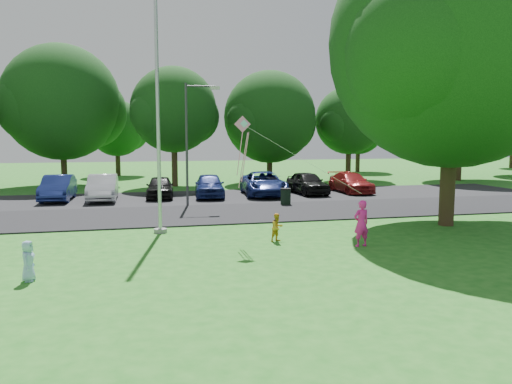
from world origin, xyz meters
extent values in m
plane|color=#216B1C|center=(0.00, 0.00, 0.00)|extent=(120.00, 120.00, 0.00)
cube|color=black|center=(0.00, 9.00, 0.03)|extent=(60.00, 6.00, 0.06)
cube|color=black|center=(0.00, 15.50, 0.03)|extent=(42.00, 7.00, 0.06)
cylinder|color=#B7BABF|center=(-3.50, 5.00, 5.00)|extent=(0.14, 0.14, 10.00)
cylinder|color=gray|center=(-3.50, 5.00, 0.08)|extent=(0.50, 0.50, 0.16)
cylinder|color=#3F3F44|center=(-1.75, 11.98, 3.22)|extent=(0.13, 0.13, 6.44)
cylinder|color=#3F3F44|center=(-1.00, 11.93, 6.28)|extent=(1.51, 0.19, 0.09)
cube|color=silver|center=(-0.25, 11.88, 6.20)|extent=(0.50, 0.27, 0.15)
cylinder|color=black|center=(3.43, 11.18, 0.44)|extent=(0.54, 0.54, 0.87)
cylinder|color=black|center=(3.43, 11.18, 0.90)|extent=(0.58, 0.58, 0.05)
cylinder|color=#332316|center=(8.21, 3.88, 1.95)|extent=(0.62, 0.62, 3.91)
sphere|color=#0E340F|center=(8.21, 3.88, 7.42)|extent=(10.05, 10.05, 10.05)
sphere|color=#0E340F|center=(10.47, 4.88, 6.67)|extent=(6.53, 6.53, 6.53)
sphere|color=#0E340F|center=(6.20, 2.62, 6.92)|extent=(6.03, 6.03, 6.03)
sphere|color=#0E340F|center=(5.91, 2.88, 6.51)|extent=(5.22, 5.22, 5.22)
cylinder|color=#332316|center=(-9.60, 25.24, 1.60)|extent=(0.44, 0.44, 3.19)
sphere|color=#0E340F|center=(-9.60, 25.24, 6.17)|extent=(8.50, 8.50, 8.50)
sphere|color=#0E340F|center=(-7.68, 26.09, 5.53)|extent=(5.53, 5.53, 5.53)
sphere|color=#0E340F|center=(-11.30, 24.17, 5.74)|extent=(5.10, 5.10, 5.10)
cylinder|color=#332316|center=(-1.58, 22.90, 1.71)|extent=(0.44, 0.44, 3.43)
sphere|color=#0E340F|center=(-1.58, 22.90, 5.62)|extent=(6.27, 6.27, 6.27)
sphere|color=#0E340F|center=(-0.17, 23.53, 5.15)|extent=(4.07, 4.07, 4.07)
sphere|color=#0E340F|center=(-2.84, 22.12, 5.31)|extent=(3.76, 3.76, 3.76)
cylinder|color=#332316|center=(6.03, 24.17, 1.33)|extent=(0.44, 0.44, 2.66)
sphere|color=#0E340F|center=(6.03, 24.17, 5.20)|extent=(7.27, 7.27, 7.27)
sphere|color=#0E340F|center=(7.66, 24.89, 4.66)|extent=(4.72, 4.72, 4.72)
sphere|color=#0E340F|center=(4.57, 23.26, 4.84)|extent=(4.36, 4.36, 4.36)
cylinder|color=#332316|center=(13.12, 24.89, 1.51)|extent=(0.44, 0.44, 3.02)
sphere|color=#0E340F|center=(13.12, 24.89, 5.00)|extent=(5.67, 5.67, 5.67)
sphere|color=#0E340F|center=(14.39, 25.46, 4.58)|extent=(3.68, 3.68, 3.68)
sphere|color=#0E340F|center=(11.98, 24.18, 4.72)|extent=(3.40, 3.40, 3.40)
cylinder|color=#332316|center=(21.92, 22.25, 1.71)|extent=(0.44, 0.44, 3.42)
sphere|color=#0E340F|center=(21.92, 22.25, 6.49)|extent=(8.77, 8.77, 8.77)
sphere|color=#0E340F|center=(23.89, 23.13, 5.84)|extent=(5.70, 5.70, 5.70)
sphere|color=#0E340F|center=(20.17, 21.15, 6.06)|extent=(5.26, 5.26, 5.26)
cylinder|color=#332316|center=(38.00, 35.00, 1.30)|extent=(0.44, 0.44, 2.60)
sphere|color=#0E340F|center=(36.96, 34.35, 4.16)|extent=(3.12, 3.12, 3.12)
cylinder|color=#332316|center=(-6.00, 34.00, 1.30)|extent=(0.44, 0.44, 2.60)
sphere|color=#0E340F|center=(-6.00, 34.00, 4.42)|extent=(5.20, 5.20, 5.20)
sphere|color=#0E340F|center=(-4.83, 34.52, 4.03)|extent=(3.38, 3.38, 3.38)
sphere|color=#0E340F|center=(-7.04, 33.35, 4.16)|extent=(3.12, 3.12, 3.12)
cylinder|color=#332316|center=(18.00, 33.50, 1.30)|extent=(0.44, 0.44, 2.60)
sphere|color=#0E340F|center=(18.00, 33.50, 4.42)|extent=(5.20, 5.20, 5.20)
sphere|color=#0E340F|center=(19.17, 34.02, 4.03)|extent=(3.38, 3.38, 3.38)
sphere|color=#0E340F|center=(16.96, 32.85, 4.16)|extent=(3.12, 3.12, 3.12)
imported|color=navy|center=(-8.71, 15.73, 0.78)|extent=(1.61, 4.41, 1.44)
imported|color=silver|center=(-6.24, 15.20, 0.79)|extent=(1.58, 4.46, 1.47)
imported|color=black|center=(-3.01, 15.57, 0.71)|extent=(1.82, 3.92, 1.30)
imported|color=navy|center=(-0.11, 15.25, 0.77)|extent=(2.10, 4.33, 1.42)
imported|color=navy|center=(3.27, 15.37, 0.79)|extent=(2.91, 5.46, 1.46)
imported|color=black|center=(6.17, 15.47, 0.76)|extent=(1.92, 4.23, 1.41)
imported|color=maroon|center=(9.21, 15.63, 0.70)|extent=(1.82, 4.41, 1.27)
imported|color=#FF219A|center=(2.98, 0.99, 0.79)|extent=(0.63, 0.47, 1.58)
imported|color=gold|center=(0.45, 2.42, 0.50)|extent=(0.60, 0.55, 1.01)
imported|color=#96BDE7|center=(-7.11, -0.77, 0.53)|extent=(0.38, 0.55, 1.06)
cube|color=pink|center=(-0.77, 2.52, 4.12)|extent=(0.57, 0.08, 0.57)
cube|color=#8CC6E5|center=(-0.72, 2.49, 4.14)|extent=(0.27, 0.05, 0.27)
cylinder|color=white|center=(1.11, 1.75, 2.95)|extent=(3.76, 1.54, 2.34)
cylinder|color=pink|center=(-0.87, 2.52, 3.11)|extent=(0.19, 0.24, 1.51)
cylinder|color=pink|center=(-0.67, 2.57, 2.99)|extent=(0.21, 0.40, 1.72)
cylinder|color=pink|center=(-0.77, 2.44, 2.87)|extent=(0.23, 0.58, 1.92)
camera|label=1|loc=(-4.34, -14.28, 3.72)|focal=35.00mm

